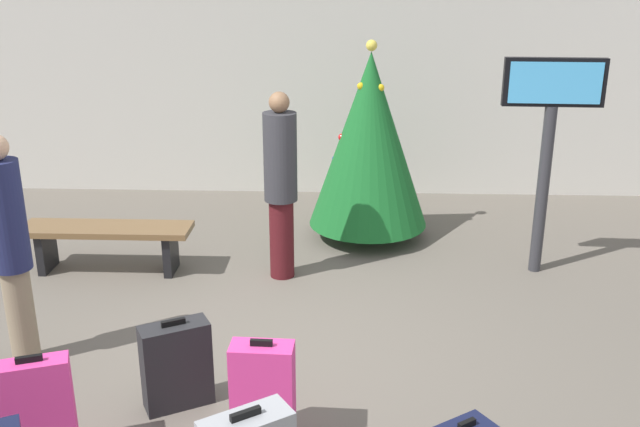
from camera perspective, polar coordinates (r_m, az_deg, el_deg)
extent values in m
plane|color=#665E54|center=(5.71, -4.34, -11.80)|extent=(16.00, 16.00, 0.00)
cube|color=beige|center=(9.51, -1.45, 11.00)|extent=(16.00, 0.20, 3.14)
cylinder|color=#4C3319|center=(8.14, 3.81, -1.30)|extent=(0.12, 0.12, 0.17)
cone|color=#196628|center=(7.83, 3.98, 5.86)|extent=(1.32, 1.32, 1.92)
sphere|color=#F2D84C|center=(7.66, 4.16, 13.29)|extent=(0.12, 0.12, 0.12)
sphere|color=yellow|center=(7.66, 4.88, 10.01)|extent=(0.08, 0.08, 0.08)
sphere|color=red|center=(7.82, 1.76, 6.13)|extent=(0.08, 0.08, 0.08)
sphere|color=yellow|center=(7.67, 3.29, 10.16)|extent=(0.08, 0.08, 0.08)
sphere|color=blue|center=(8.02, 1.25, 4.39)|extent=(0.08, 0.08, 0.08)
cylinder|color=#333338|center=(7.32, 17.39, 1.71)|extent=(0.12, 0.12, 1.68)
cube|color=black|center=(7.09, 18.26, 9.96)|extent=(0.94, 0.12, 0.45)
cube|color=#4CB2F2|center=(7.05, 18.35, 9.90)|extent=(0.85, 0.04, 0.38)
cube|color=brown|center=(7.41, -16.77, -1.21)|extent=(1.69, 0.44, 0.06)
cube|color=black|center=(7.73, -21.06, -2.78)|extent=(0.08, 0.35, 0.42)
cube|color=black|center=(7.32, -11.87, -3.06)|extent=(0.08, 0.35, 0.42)
cylinder|color=gray|center=(5.99, -22.84, -7.52)|extent=(0.21, 0.21, 0.79)
cylinder|color=#1E234C|center=(5.69, -23.89, -0.18)|extent=(0.35, 0.35, 0.84)
cylinder|color=#4C1419|center=(7.01, -3.08, -2.00)|extent=(0.24, 0.24, 0.80)
cylinder|color=#333338|center=(6.76, -3.21, 4.53)|extent=(0.34, 0.34, 0.85)
sphere|color=#8C6647|center=(6.64, -3.29, 8.90)|extent=(0.20, 0.20, 0.20)
cube|color=#E5388C|center=(4.85, -21.73, -14.56)|extent=(0.47, 0.30, 0.70)
cube|color=black|center=(4.66, -22.29, -10.73)|extent=(0.16, 0.08, 0.04)
cube|color=black|center=(4.21, 11.68, -16.19)|extent=(0.11, 0.09, 0.04)
cube|color=black|center=(3.81, -5.99, -15.69)|extent=(0.16, 0.12, 0.04)
cube|color=#E5388C|center=(4.69, -4.59, -14.28)|extent=(0.41, 0.21, 0.71)
cube|color=black|center=(4.49, -4.72, -10.28)|extent=(0.14, 0.04, 0.04)
cube|color=#232326|center=(5.15, -11.42, -11.84)|extent=(0.51, 0.40, 0.63)
cube|color=black|center=(4.99, -11.67, -8.55)|extent=(0.16, 0.10, 0.04)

